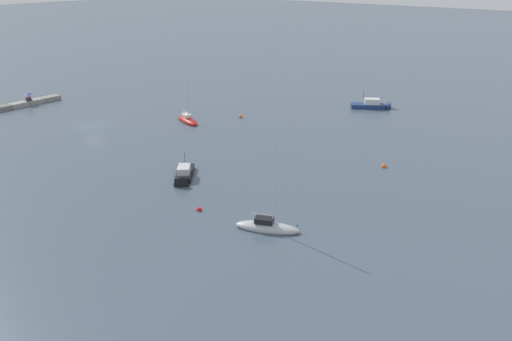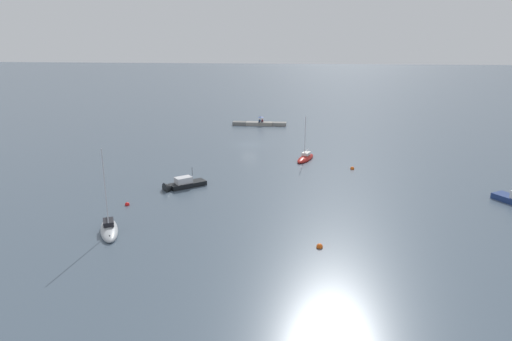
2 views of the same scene
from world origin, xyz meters
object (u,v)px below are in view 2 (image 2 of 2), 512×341
(umbrella_open_navy, at_px, (261,117))
(motorboat_black_mid, at_px, (181,185))
(person_seated_maroon_left, at_px, (262,121))
(person_seated_blue_right, at_px, (260,121))
(sailboat_grey_outer, at_px, (109,229))
(mooring_buoy_mid, at_px, (127,204))
(mooring_buoy_far, at_px, (320,247))
(sailboat_red_far, at_px, (305,158))
(mooring_buoy_near, at_px, (352,169))

(umbrella_open_navy, xyz_separation_m, motorboat_black_mid, (5.86, 42.48, -1.50))
(umbrella_open_navy, bearing_deg, person_seated_maroon_left, -167.30)
(person_seated_blue_right, bearing_deg, sailboat_grey_outer, 85.67)
(sailboat_grey_outer, bearing_deg, person_seated_maroon_left, -124.36)
(person_seated_maroon_left, xyz_separation_m, mooring_buoy_mid, (10.51, 49.13, -0.88))
(mooring_buoy_mid, bearing_deg, sailboat_grey_outer, 97.95)
(mooring_buoy_far, bearing_deg, motorboat_black_mid, -42.44)
(person_seated_blue_right, height_order, mooring_buoy_mid, person_seated_blue_right)
(person_seated_maroon_left, distance_m, sailboat_grey_outer, 57.16)
(sailboat_red_far, bearing_deg, sailboat_grey_outer, 76.74)
(mooring_buoy_mid, height_order, mooring_buoy_far, mooring_buoy_far)
(person_seated_blue_right, distance_m, mooring_buoy_far, 58.53)
(person_seated_maroon_left, distance_m, mooring_buoy_mid, 50.25)
(person_seated_maroon_left, xyz_separation_m, person_seated_blue_right, (0.56, 0.18, 0.00))
(umbrella_open_navy, relative_size, motorboat_black_mid, 0.25)
(person_seated_blue_right, xyz_separation_m, sailboat_grey_outer, (8.93, 56.18, -0.68))
(mooring_buoy_mid, bearing_deg, mooring_buoy_near, -146.63)
(mooring_buoy_near, xyz_separation_m, mooring_buoy_far, (5.27, 25.78, 0.00))
(sailboat_red_far, height_order, motorboat_black_mid, sailboat_red_far)
(umbrella_open_navy, height_order, motorboat_black_mid, motorboat_black_mid)
(person_seated_blue_right, distance_m, motorboat_black_mid, 42.73)
(mooring_buoy_far, bearing_deg, mooring_buoy_mid, -22.21)
(person_seated_maroon_left, relative_size, mooring_buoy_mid, 1.45)
(sailboat_red_far, height_order, mooring_buoy_near, sailboat_red_far)
(sailboat_red_far, bearing_deg, mooring_buoy_near, 164.71)
(sailboat_red_far, relative_size, sailboat_grey_outer, 0.81)
(person_seated_maroon_left, distance_m, mooring_buoy_far, 58.61)
(umbrella_open_navy, bearing_deg, mooring_buoy_mid, 78.22)
(person_seated_blue_right, height_order, sailboat_red_far, sailboat_red_far)
(mooring_buoy_far, bearing_deg, umbrella_open_navy, -79.49)
(mooring_buoy_near, distance_m, mooring_buoy_far, 26.32)
(sailboat_grey_outer, relative_size, mooring_buoy_far, 14.83)
(mooring_buoy_mid, xyz_separation_m, mooring_buoy_far, (-20.92, 8.54, 0.01))
(motorboat_black_mid, distance_m, mooring_buoy_far, 22.42)
(person_seated_maroon_left, bearing_deg, mooring_buoy_near, 120.89)
(person_seated_blue_right, relative_size, sailboat_red_far, 0.10)
(person_seated_maroon_left, relative_size, motorboat_black_mid, 0.14)
(sailboat_red_far, bearing_deg, mooring_buoy_far, 111.86)
(person_seated_maroon_left, relative_size, sailboat_grey_outer, 0.09)
(person_seated_maroon_left, bearing_deg, motorboat_black_mid, 86.50)
(mooring_buoy_near, bearing_deg, motorboat_black_mid, 26.03)
(sailboat_grey_outer, bearing_deg, sailboat_red_far, -147.43)
(person_seated_maroon_left, relative_size, mooring_buoy_far, 1.26)
(mooring_buoy_near, bearing_deg, mooring_buoy_mid, 33.37)
(motorboat_black_mid, bearing_deg, person_seated_blue_right, -47.29)
(mooring_buoy_mid, bearing_deg, person_seated_maroon_left, -102.07)
(person_seated_blue_right, height_order, motorboat_black_mid, motorboat_black_mid)
(person_seated_blue_right, relative_size, sailboat_grey_outer, 0.09)
(sailboat_grey_outer, bearing_deg, mooring_buoy_near, -160.60)
(sailboat_grey_outer, xyz_separation_m, mooring_buoy_far, (-19.91, 1.31, -0.18))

